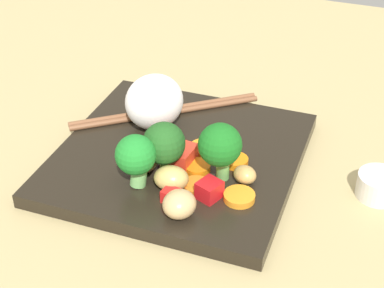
{
  "coord_description": "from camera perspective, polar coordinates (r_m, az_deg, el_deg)",
  "views": [
    {
      "loc": [
        -20.61,
        50.96,
        40.06
      ],
      "look_at": [
        -1.87,
        0.85,
        3.58
      ],
      "focal_mm": 57.13,
      "sensor_mm": 36.0,
      "label": 1
    }
  ],
  "objects": [
    {
      "name": "ground_plane",
      "position": [
        0.69,
        -1.22,
        -2.48
      ],
      "size": [
        110.0,
        110.0,
        2.0
      ],
      "primitive_type": "cube",
      "color": "tan"
    },
    {
      "name": "square_plate",
      "position": [
        0.68,
        -1.24,
        -1.26
      ],
      "size": [
        25.88,
        25.88,
        1.58
      ],
      "primitive_type": "cube",
      "rotation": [
        0.0,
        0.0,
        0.01
      ],
      "color": "black",
      "rests_on": "ground_plane"
    },
    {
      "name": "rice_mound",
      "position": [
        0.7,
        -3.54,
        3.97
      ],
      "size": [
        7.43,
        8.03,
        6.24
      ],
      "primitive_type": "ellipsoid",
      "rotation": [
        0.0,
        0.0,
        4.57
      ],
      "color": "white",
      "rests_on": "square_plate"
    },
    {
      "name": "broccoli_floret_0",
      "position": [
        0.62,
        -2.58,
        0.02
      ],
      "size": [
        4.43,
        4.43,
        5.9
      ],
      "color": "#74B951",
      "rests_on": "square_plate"
    },
    {
      "name": "broccoli_floret_1",
      "position": [
        0.61,
        2.65,
        -0.2
      ],
      "size": [
        4.45,
        4.45,
        6.62
      ],
      "color": "#74BB5B",
      "rests_on": "square_plate"
    },
    {
      "name": "broccoli_floret_2",
      "position": [
        0.6,
        -5.27,
        -1.17
      ],
      "size": [
        4.11,
        4.11,
        5.95
      ],
      "color": "#70B25F",
      "rests_on": "square_plate"
    },
    {
      "name": "carrot_slice_0",
      "position": [
        0.62,
        0.39,
        -3.86
      ],
      "size": [
        2.91,
        2.91,
        0.46
      ],
      "primitive_type": "cylinder",
      "rotation": [
        0.0,
        0.0,
        4.67
      ],
      "color": "orange",
      "rests_on": "square_plate"
    },
    {
      "name": "carrot_slice_1",
      "position": [
        0.65,
        4.17,
        -1.47
      ],
      "size": [
        3.59,
        3.59,
        0.73
      ],
      "primitive_type": "cylinder",
      "rotation": [
        0.0,
        0.0,
        3.61
      ],
      "color": "orange",
      "rests_on": "square_plate"
    },
    {
      "name": "carrot_slice_2",
      "position": [
        0.67,
        1.08,
        -0.34
      ],
      "size": [
        4.26,
        4.26,
        0.49
      ],
      "primitive_type": "cylinder",
      "rotation": [
        0.0,
        0.0,
        4.08
      ],
      "color": "orange",
      "rests_on": "square_plate"
    },
    {
      "name": "carrot_slice_3",
      "position": [
        0.64,
        0.49,
        -2.2
      ],
      "size": [
        3.85,
        3.85,
        0.74
      ],
      "primitive_type": "cylinder",
      "rotation": [
        0.0,
        0.0,
        5.29
      ],
      "color": "orange",
      "rests_on": "square_plate"
    },
    {
      "name": "carrot_slice_4",
      "position": [
        0.6,
        4.44,
        -4.94
      ],
      "size": [
        4.01,
        4.01,
        0.69
      ],
      "primitive_type": "cylinder",
      "rotation": [
        0.0,
        0.0,
        2.8
      ],
      "color": "orange",
      "rests_on": "square_plate"
    },
    {
      "name": "pepper_chunk_0",
      "position": [
        0.6,
        -1.78,
        -4.92
      ],
      "size": [
        2.3,
        1.79,
        1.36
      ],
      "primitive_type": "cube",
      "rotation": [
        0.0,
        0.0,
        2.99
      ],
      "color": "red",
      "rests_on": "square_plate"
    },
    {
      "name": "pepper_chunk_1",
      "position": [
        0.65,
        -1.18,
        -1.14
      ],
      "size": [
        3.25,
        3.5,
        2.13
      ],
      "primitive_type": "cube",
      "rotation": [
        0.0,
        0.0,
        6.2
      ],
      "color": "red",
      "rests_on": "square_plate"
    },
    {
      "name": "pepper_chunk_2",
      "position": [
        0.66,
        -2.14,
        -0.42
      ],
      "size": [
        4.06,
        4.06,
        1.63
      ],
      "primitive_type": "cube",
      "rotation": [
        0.0,
        0.0,
        5.37
      ],
      "color": "red",
      "rests_on": "square_plate"
    },
    {
      "name": "pepper_chunk_3",
      "position": [
        0.6,
        1.63,
        -4.31
      ],
      "size": [
        2.73,
        2.83,
        1.85
      ],
      "primitive_type": "cube",
      "rotation": [
        0.0,
        0.0,
        1.19
      ],
      "color": "red",
      "rests_on": "square_plate"
    },
    {
      "name": "chicken_piece_0",
      "position": [
        0.61,
        -1.95,
        -3.22
      ],
      "size": [
        3.92,
        3.32,
        2.49
      ],
      "primitive_type": "ellipsoid",
      "rotation": [
        0.0,
        0.0,
        3.27
      ],
      "color": "tan",
      "rests_on": "square_plate"
    },
    {
      "name": "chicken_piece_1",
      "position": [
        0.64,
        -4.52,
        -1.43
      ],
      "size": [
        3.67,
        4.08,
        2.54
      ],
      "primitive_type": "ellipsoid",
      "rotation": [
        0.0,
        0.0,
        4.9
      ],
      "color": "tan",
      "rests_on": "square_plate"
    },
    {
      "name": "chicken_piece_3",
      "position": [
        0.62,
        4.96,
        -2.87
      ],
      "size": [
        3.05,
        2.85,
        1.86
      ],
      "primitive_type": "ellipsoid",
      "rotation": [
        0.0,
        0.0,
        5.92
      ],
      "color": "tan",
      "rests_on": "square_plate"
    },
    {
      "name": "chicken_piece_4",
      "position": [
        0.58,
        -1.19,
        -5.64
      ],
      "size": [
        3.9,
        4.05,
        2.66
      ],
      "primitive_type": "ellipsoid",
      "rotation": [
        0.0,
        0.0,
        4.47
      ],
      "color": "tan",
      "rests_on": "square_plate"
    },
    {
      "name": "chopstick_pair",
      "position": [
        0.74,
        -2.48,
        3.07
      ],
      "size": [
        19.27,
        15.46,
        0.67
      ],
      "rotation": [
        0.0,
        0.0,
        6.94
      ],
      "color": "brown",
      "rests_on": "square_plate"
    },
    {
      "name": "sauce_cup",
      "position": [
        0.66,
        17.05,
        -3.73
      ],
      "size": [
        4.54,
        4.54,
        2.55
      ],
      "primitive_type": "cylinder",
      "color": "silver",
      "rests_on": "ground_plane"
    }
  ]
}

